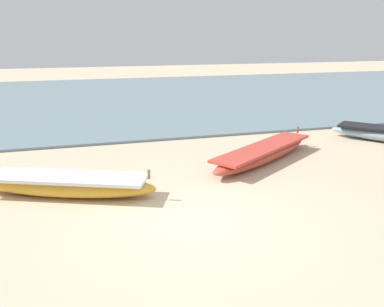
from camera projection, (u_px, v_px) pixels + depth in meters
ground at (194, 224)px, 7.75m from camera, size 80.00×80.00×0.00m
sea_water at (105, 98)px, 22.73m from camera, size 60.00×20.00×0.08m
fishing_boat_0 at (263, 153)px, 11.54m from camera, size 4.23×3.26×0.60m
fishing_boat_2 at (67, 184)px, 9.06m from camera, size 3.91×2.37×0.64m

